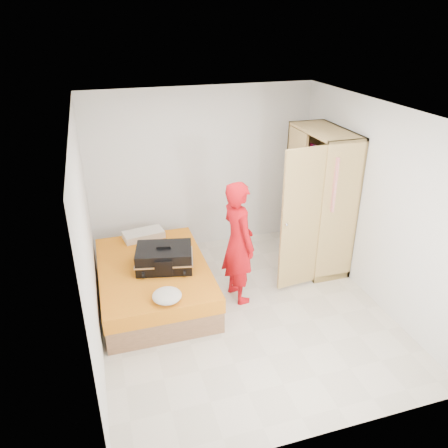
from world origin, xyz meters
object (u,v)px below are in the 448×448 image
object	(u,v)px
wardrobe	(317,204)
round_cushion	(167,296)
bed	(154,282)
person	(238,242)
suitcase	(164,258)

from	to	relation	value
wardrobe	round_cushion	size ratio (longest dim) A/B	6.03
wardrobe	bed	bearing A→B (deg)	-175.15
wardrobe	person	distance (m)	1.51
person	suitcase	size ratio (longest dim) A/B	2.03
person	round_cushion	world-z (taller)	person
person	suitcase	world-z (taller)	person
wardrobe	person	world-z (taller)	wardrobe
round_cushion	person	bearing A→B (deg)	26.20
person	wardrobe	bearing A→B (deg)	-80.69
wardrobe	person	bearing A→B (deg)	-159.64
bed	wardrobe	distance (m)	2.62
round_cushion	suitcase	bearing A→B (deg)	82.15
person	suitcase	distance (m)	0.99
suitcase	round_cushion	world-z (taller)	suitcase
person	round_cushion	xyz separation A→B (m)	(-1.05, -0.52, -0.28)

